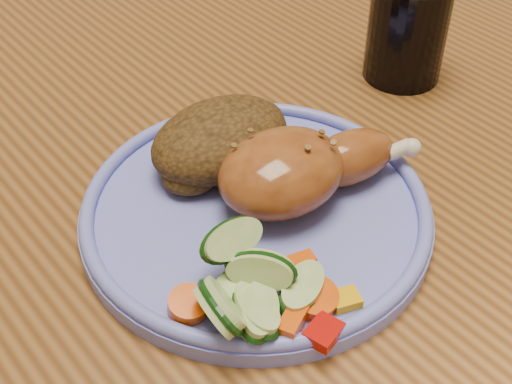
# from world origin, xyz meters

# --- Properties ---
(dining_table) EXTENTS (0.90, 1.40, 0.75)m
(dining_table) POSITION_xyz_m (0.00, 0.00, 0.67)
(dining_table) COLOR brown
(dining_table) RESTS_ON ground
(plate) EXTENTS (0.24, 0.24, 0.01)m
(plate) POSITION_xyz_m (-0.09, -0.14, 0.76)
(plate) COLOR #6A74DA
(plate) RESTS_ON dining_table
(plate_rim) EXTENTS (0.24, 0.24, 0.01)m
(plate_rim) POSITION_xyz_m (-0.09, -0.14, 0.77)
(plate_rim) COLOR #6A74DA
(plate_rim) RESTS_ON plate
(chicken_leg) EXTENTS (0.15, 0.08, 0.05)m
(chicken_leg) POSITION_xyz_m (-0.06, -0.15, 0.79)
(chicken_leg) COLOR brown
(chicken_leg) RESTS_ON plate
(rice_pilaf) EXTENTS (0.12, 0.08, 0.05)m
(rice_pilaf) POSITION_xyz_m (-0.07, -0.09, 0.78)
(rice_pilaf) COLOR #4B3212
(rice_pilaf) RESTS_ON plate
(vegetable_pile) EXTENTS (0.10, 0.10, 0.05)m
(vegetable_pile) POSITION_xyz_m (-0.14, -0.21, 0.78)
(vegetable_pile) COLOR #A50A05
(vegetable_pile) RESTS_ON plate
(drinking_glass) EXTENTS (0.07, 0.07, 0.09)m
(drinking_glass) POSITION_xyz_m (0.13, -0.08, 0.79)
(drinking_glass) COLOR black
(drinking_glass) RESTS_ON dining_table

